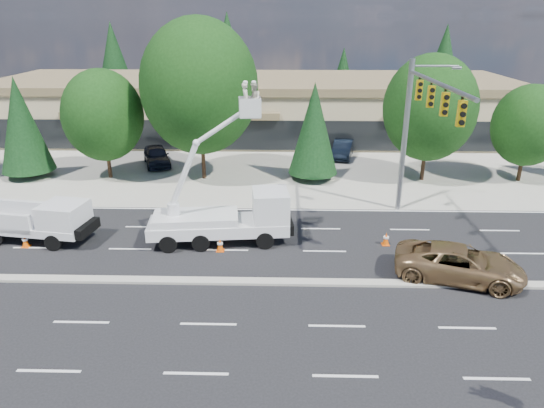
{
  "coord_description": "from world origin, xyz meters",
  "views": [
    {
      "loc": [
        2.89,
        -19.01,
        11.2
      ],
      "look_at": [
        2.31,
        3.63,
        2.4
      ],
      "focal_mm": 32.0,
      "sensor_mm": 36.0,
      "label": 1
    }
  ],
  "objects_px": {
    "utility_pickup": "(42,225)",
    "minivan": "(459,263)",
    "signal_mast": "(417,119)",
    "bucket_truck": "(230,211)"
  },
  "relations": [
    {
      "from": "minivan",
      "to": "utility_pickup",
      "type": "bearing_deg",
      "value": 96.59
    },
    {
      "from": "utility_pickup",
      "to": "minivan",
      "type": "height_order",
      "value": "utility_pickup"
    },
    {
      "from": "signal_mast",
      "to": "bucket_truck",
      "type": "height_order",
      "value": "signal_mast"
    },
    {
      "from": "bucket_truck",
      "to": "minivan",
      "type": "relative_size",
      "value": 1.48
    },
    {
      "from": "signal_mast",
      "to": "bucket_truck",
      "type": "bearing_deg",
      "value": -164.36
    },
    {
      "from": "utility_pickup",
      "to": "minivan",
      "type": "xyz_separation_m",
      "value": [
        20.72,
        -3.53,
        -0.12
      ]
    },
    {
      "from": "signal_mast",
      "to": "minivan",
      "type": "distance_m",
      "value": 8.36
    },
    {
      "from": "utility_pickup",
      "to": "minivan",
      "type": "bearing_deg",
      "value": -0.91
    },
    {
      "from": "bucket_truck",
      "to": "utility_pickup",
      "type": "bearing_deg",
      "value": 174.33
    },
    {
      "from": "utility_pickup",
      "to": "minivan",
      "type": "distance_m",
      "value": 21.02
    }
  ]
}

